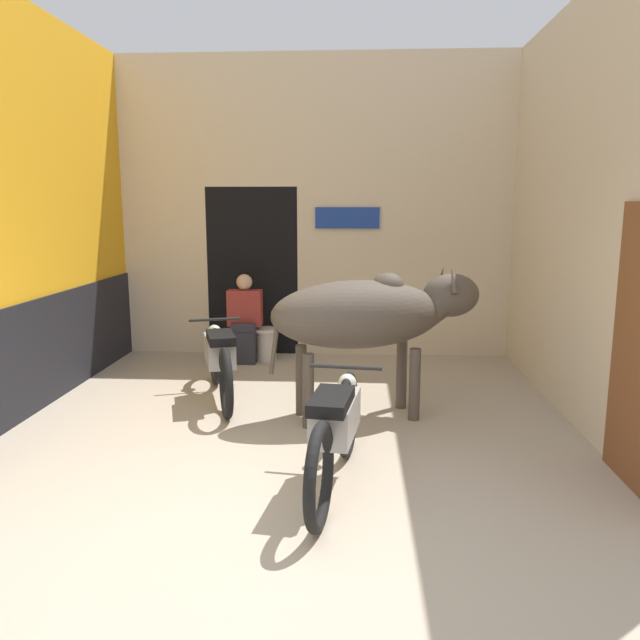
{
  "coord_description": "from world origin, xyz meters",
  "views": [
    {
      "loc": [
        0.59,
        -3.58,
        2.07
      ],
      "look_at": [
        0.24,
        2.25,
        0.99
      ],
      "focal_mm": 35.0,
      "sensor_mm": 36.0,
      "label": 1
    }
  ],
  "objects_px": {
    "cow": "(370,314)",
    "motorcycle_far": "(220,358)",
    "motorcycle_near": "(336,428)",
    "plastic_stool": "(266,344)",
    "shopkeeper_seated": "(244,317)"
  },
  "relations": [
    {
      "from": "cow",
      "to": "motorcycle_far",
      "type": "distance_m",
      "value": 1.75
    },
    {
      "from": "motorcycle_near",
      "to": "plastic_stool",
      "type": "distance_m",
      "value": 3.96
    },
    {
      "from": "cow",
      "to": "motorcycle_near",
      "type": "xyz_separation_m",
      "value": [
        -0.28,
        -1.61,
        -0.57
      ]
    },
    {
      "from": "motorcycle_near",
      "to": "plastic_stool",
      "type": "height_order",
      "value": "motorcycle_near"
    },
    {
      "from": "motorcycle_near",
      "to": "shopkeeper_seated",
      "type": "height_order",
      "value": "shopkeeper_seated"
    },
    {
      "from": "motorcycle_far",
      "to": "shopkeeper_seated",
      "type": "relative_size",
      "value": 1.59
    },
    {
      "from": "motorcycle_far",
      "to": "motorcycle_near",
      "type": "bearing_deg",
      "value": -57.49
    },
    {
      "from": "motorcycle_far",
      "to": "shopkeeper_seated",
      "type": "xyz_separation_m",
      "value": [
        -0.03,
        1.66,
        0.15
      ]
    },
    {
      "from": "shopkeeper_seated",
      "to": "plastic_stool",
      "type": "height_order",
      "value": "shopkeeper_seated"
    },
    {
      "from": "cow",
      "to": "motorcycle_far",
      "type": "relative_size",
      "value": 1.15
    },
    {
      "from": "motorcycle_far",
      "to": "shopkeeper_seated",
      "type": "height_order",
      "value": "shopkeeper_seated"
    },
    {
      "from": "motorcycle_near",
      "to": "motorcycle_far",
      "type": "height_order",
      "value": "motorcycle_near"
    },
    {
      "from": "shopkeeper_seated",
      "to": "plastic_stool",
      "type": "distance_m",
      "value": 0.48
    },
    {
      "from": "cow",
      "to": "shopkeeper_seated",
      "type": "bearing_deg",
      "value": 127.51
    },
    {
      "from": "motorcycle_near",
      "to": "shopkeeper_seated",
      "type": "distance_m",
      "value": 3.96
    }
  ]
}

